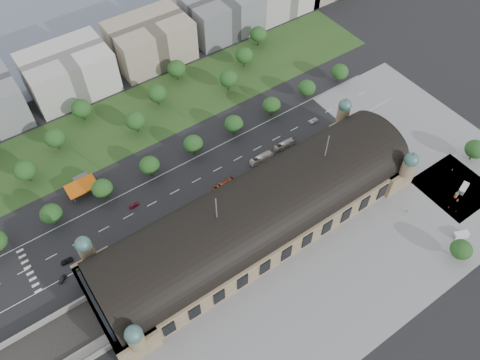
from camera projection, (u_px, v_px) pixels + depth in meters
ground at (257, 228)px, 206.58m from camera, size 900.00×900.00×0.00m
station at (258, 215)px, 198.52m from camera, size 150.00×48.40×44.30m
plaza_south at (342, 292)px, 187.76m from camera, size 190.00×48.00×0.12m
plaza_east at (417, 132)px, 243.07m from camera, size 56.00×100.00×0.12m
road_slab at (175, 192)px, 218.81m from camera, size 260.00×26.00×0.10m
grass_belt at (131, 120)px, 248.54m from camera, size 300.00×45.00×0.10m
petrol_station at (82, 183)px, 218.36m from camera, size 14.00×13.00×5.05m
office_3 at (69, 72)px, 254.14m from camera, size 45.00×32.00×24.00m
office_4 at (151, 41)px, 271.85m from camera, size 45.00×32.00×24.00m
office_5 at (222, 13)px, 289.56m from camera, size 45.00×32.00×24.00m
tree_row_2 at (51, 214)px, 202.19m from camera, size 9.60×9.60×11.52m
tree_row_3 at (102, 189)px, 210.69m from camera, size 9.60×9.60×11.52m
tree_row_4 at (150, 165)px, 219.19m from camera, size 9.60×9.60×11.52m
tree_row_5 at (193, 144)px, 227.69m from camera, size 9.60×9.60×11.52m
tree_row_6 at (234, 124)px, 236.19m from camera, size 9.60×9.60×11.52m
tree_row_7 at (272, 105)px, 244.69m from camera, size 9.60×9.60×11.52m
tree_row_8 at (307, 88)px, 253.19m from camera, size 9.60×9.60×11.52m
tree_row_9 at (340, 72)px, 261.70m from camera, size 9.60×9.60×11.52m
tree_belt_3 at (25, 170)px, 216.60m from camera, size 10.40×10.40×12.48m
tree_belt_4 at (55, 138)px, 229.43m from camera, size 10.40×10.40×12.48m
tree_belt_5 at (81, 108)px, 242.25m from camera, size 10.40×10.40×12.48m
tree_belt_6 at (135, 120)px, 236.79m from camera, size 10.40×10.40×12.48m
tree_belt_7 at (157, 93)px, 249.61m from camera, size 10.40×10.40×12.48m
tree_belt_8 at (177, 69)px, 262.44m from camera, size 10.40×10.40×12.48m
tree_belt_9 at (229, 79)px, 256.97m from camera, size 10.40×10.40×12.48m
tree_belt_10 at (244, 55)px, 269.80m from camera, size 10.40×10.40×12.48m
tree_belt_11 at (258, 34)px, 282.63m from camera, size 10.40×10.40×12.48m
tree_plaza_ne at (475, 149)px, 225.48m from camera, size 10.00×10.00×11.69m
tree_plaza_s at (461, 249)px, 192.00m from camera, size 9.00×9.00×10.64m
traffic_car_2 at (67, 261)px, 195.48m from camera, size 5.23×2.72×1.41m
traffic_car_3 at (134, 205)px, 213.28m from camera, size 4.89×2.40×1.37m
traffic_car_6 at (314, 121)px, 246.97m from camera, size 5.00×2.38×1.38m
parked_car_0 at (62, 279)px, 190.41m from camera, size 4.29×3.52×1.38m
parked_car_1 at (82, 275)px, 191.64m from camera, size 5.67×4.14×1.43m
parked_car_2 at (120, 257)px, 196.80m from camera, size 4.87×3.48×1.31m
parked_car_3 at (105, 256)px, 197.03m from camera, size 4.12×3.13×1.31m
parked_car_4 at (113, 255)px, 197.33m from camera, size 4.09×2.95×1.28m
parked_car_5 at (162, 228)px, 205.69m from camera, size 5.22×4.45×1.33m
parked_car_6 at (197, 213)px, 210.53m from camera, size 5.34×4.00×1.44m
bus_west at (223, 185)px, 219.09m from camera, size 12.00×3.71×3.29m
bus_mid at (262, 158)px, 229.41m from camera, size 13.20×3.22×3.67m
bus_east at (285, 144)px, 235.23m from camera, size 11.96×3.09×3.31m
van_east at (463, 189)px, 218.17m from camera, size 7.17×4.57×2.89m
van_south at (460, 235)px, 202.68m from camera, size 6.85×4.88×2.76m
advertising_column at (456, 195)px, 215.72m from camera, size 1.54×1.54×2.93m
pedestrian_0 at (407, 212)px, 210.77m from camera, size 1.04×0.76×1.90m
pedestrian_1 at (449, 207)px, 212.33m from camera, size 0.65×0.76×1.76m
pedestrian_2 at (452, 169)px, 226.29m from camera, size 0.80×0.86×1.55m
pedestrian_3 at (456, 211)px, 211.04m from camera, size 0.91×0.46×1.52m
pedestrian_5 at (458, 200)px, 214.76m from camera, size 0.59×0.95×1.86m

